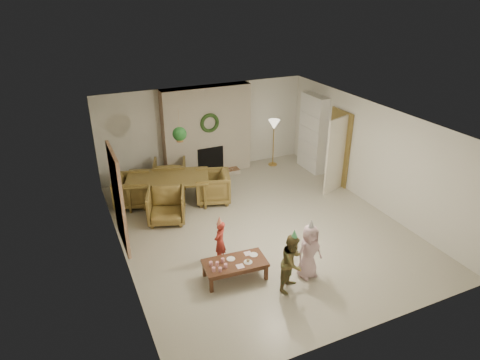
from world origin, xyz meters
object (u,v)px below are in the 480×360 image
child_pink (309,251)px  child_red (220,242)px  dining_chair_near (166,206)px  coffee_table_top (235,263)px  dining_chair_left (132,191)px  dining_chair_right (213,187)px  child_plaid (293,262)px  dining_table (168,190)px  dining_chair_far (170,174)px

child_pink → child_red: bearing=133.2°
dining_chair_near → coffee_table_top: size_ratio=0.73×
dining_chair_left → child_red: (1.10, -3.04, 0.06)m
coffee_table_top → child_red: bearing=99.8°
coffee_table_top → child_red: size_ratio=1.31×
dining_chair_right → child_pink: (0.55, -3.53, 0.16)m
dining_chair_right → child_plaid: (0.10, -3.70, 0.16)m
dining_chair_right → dining_table: bearing=-90.0°
dining_chair_far → dining_chair_right: (0.76, -1.18, 0.00)m
dining_chair_far → dining_chair_left: bearing=45.0°
coffee_table_top → child_plaid: 1.08m
child_plaid → child_pink: size_ratio=1.02×
dining_chair_near → coffee_table_top: bearing=-58.4°
dining_chair_right → child_pink: size_ratio=0.78×
dining_chair_near → child_plaid: child_plaid is taller
dining_chair_near → child_pink: (1.87, -3.04, 0.16)m
dining_chair_left → child_plaid: size_ratio=0.77×
dining_chair_near → child_pink: child_pink is taller
coffee_table_top → child_red: child_red is taller
dining_chair_near → child_red: (0.54, -1.94, 0.06)m
child_plaid → dining_chair_far: bearing=65.7°
dining_chair_near → dining_chair_far: same height
dining_chair_far → child_pink: 4.89m
dining_chair_left → dining_chair_right: (1.87, -0.62, 0.00)m
dining_chair_left → dining_chair_right: size_ratio=1.00×
dining_chair_near → coffee_table_top: dining_chair_near is taller
child_pink → coffee_table_top: bearing=151.5°
dining_chair_right → child_red: bearing=0.7°
dining_chair_far → coffee_table_top: (0.05, -4.21, -0.06)m
dining_chair_far → child_plaid: (0.86, -4.88, 0.16)m
child_red → child_plaid: bearing=84.3°
child_plaid → dining_table: bearing=71.4°
child_pink → dining_table: bearing=105.4°
dining_table → dining_chair_right: bearing=-0.0°
coffee_table_top → child_pink: 1.38m
dining_chair_left → coffee_table_top: dining_chair_left is taller
coffee_table_top → child_plaid: (0.82, -0.67, 0.22)m
coffee_table_top → child_pink: bearing=-16.8°
dining_chair_right → child_pink: child_pink is taller
dining_chair_far → child_pink: child_pink is taller
coffee_table_top → child_plaid: bearing=-34.7°
dining_chair_left → child_plaid: 4.75m
dining_chair_right → child_plaid: child_plaid is taller
child_red → dining_chair_right: bearing=-147.6°
coffee_table_top → dining_chair_far: bearing=95.4°
dining_chair_far → child_pink: size_ratio=0.78×
dining_chair_left → child_red: bearing=-141.8°
dining_chair_right → child_plaid: 3.71m
dining_chair_near → dining_chair_far: 1.75m
dining_chair_near → child_red: child_red is taller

